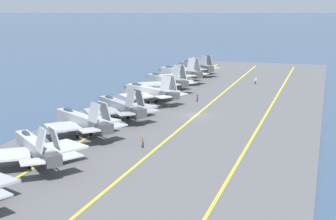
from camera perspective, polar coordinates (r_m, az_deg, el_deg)
The scene contains 15 objects.
ground_plane at distance 94.76m, azimuth 3.10°, elevation -0.85°, with size 2000.00×2000.00×0.00m, color #2D425B.
carrier_deck at distance 94.72m, azimuth 3.10°, elevation -0.73°, with size 176.18×44.50×0.40m, color #4C4C4F.
deck_stripe_foul_line at distance 92.51m, azimuth 10.46°, elevation -1.09°, with size 158.57×0.36×0.01m, color yellow.
deck_stripe_centerline at distance 94.68m, azimuth 3.10°, elevation -0.61°, with size 158.57×0.36×0.01m, color yellow.
deck_stripe_edge_line at distance 98.33m, azimuth -3.82°, elevation -0.15°, with size 158.57×0.36×0.01m, color yellow.
parked_jet_second at distance 67.17m, azimuth -14.50°, elevation -3.98°, with size 13.40×14.35×6.14m.
parked_jet_third at distance 80.58m, azimuth -9.63°, elevation -1.12°, with size 12.94×15.78×6.19m.
parked_jet_fourth at distance 91.81m, azimuth -5.38°, elevation 0.45°, with size 13.98×15.32×6.10m.
parked_jet_fifth at distance 106.28m, azimuth -2.04°, elevation 2.09°, with size 13.58×16.68×6.36m.
parked_jet_sixth at distance 119.30m, azimuth -0.29°, elevation 3.32°, with size 13.79×15.12×6.81m.
parked_jet_seventh at distance 132.42m, azimuth 1.24°, elevation 4.19°, with size 13.55×15.51×6.93m.
parked_jet_eighth at distance 146.82m, azimuth 2.96°, elevation 4.85°, with size 14.35×15.15×6.25m.
crew_yellow_vest at distance 132.55m, azimuth 9.69°, elevation 3.26°, with size 0.31×0.41×1.78m.
crew_purple_vest at distance 107.78m, azimuth 3.29°, elevation 1.45°, with size 0.44×0.46×1.78m.
crew_brown_vest at distance 73.55m, azimuth -2.78°, elevation -3.49°, with size 0.46×0.44×1.76m.
Camera 1 is at (-89.62, -22.68, 20.84)m, focal length 55.00 mm.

